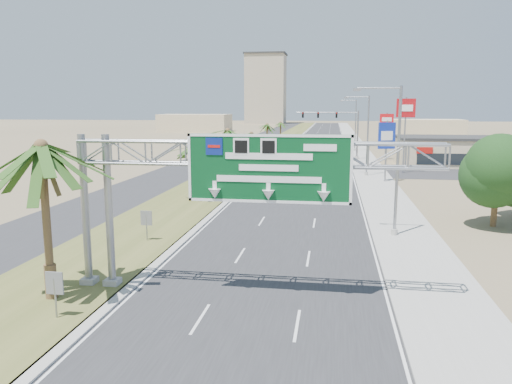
{
  "coord_description": "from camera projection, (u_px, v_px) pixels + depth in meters",
  "views": [
    {
      "loc": [
        3.23,
        -11.82,
        8.66
      ],
      "look_at": [
        -0.73,
        13.88,
        4.2
      ],
      "focal_mm": 35.0,
      "sensor_mm": 36.0,
      "label": 1
    }
  ],
  "objects": [
    {
      "name": "car_left_lane",
      "position": [
        260.0,
        183.0,
        52.01
      ],
      "size": [
        2.52,
        4.95,
        1.62
      ],
      "primitive_type": "imported",
      "rotation": [
        0.0,
        0.0,
        -0.13
      ],
      "color": "black",
      "rests_on": "ground"
    },
    {
      "name": "palm_row_b",
      "position": [
        191.0,
        149.0,
        45.24
      ],
      "size": [
        3.99,
        3.99,
        5.95
      ],
      "color": "brown",
      "rests_on": "ground"
    },
    {
      "name": "palm_row_e",
      "position": [
        267.0,
        125.0,
        96.83
      ],
      "size": [
        3.99,
        3.99,
        6.15
      ],
      "color": "brown",
      "rests_on": "ground"
    },
    {
      "name": "opposing_road",
      "position": [
        250.0,
        142.0,
        123.17
      ],
      "size": [
        8.0,
        300.0,
        0.02
      ],
      "primitive_type": "cube",
      "color": "#28282B",
      "rests_on": "ground"
    },
    {
      "name": "sign_gantry",
      "position": [
        235.0,
        166.0,
        22.27
      ],
      "size": [
        16.75,
        1.24,
        7.5
      ],
      "color": "gray",
      "rests_on": "ground"
    },
    {
      "name": "car_mid_lane",
      "position": [
        320.0,
        164.0,
        69.69
      ],
      "size": [
        1.76,
        4.8,
        1.57
      ],
      "primitive_type": "imported",
      "rotation": [
        0.0,
        0.0,
        -0.02
      ],
      "color": "maroon",
      "rests_on": "ground"
    },
    {
      "name": "pole_sign_red_near",
      "position": [
        406.0,
        113.0,
        64.52
      ],
      "size": [
        2.42,
        0.65,
        9.88
      ],
      "color": "gray",
      "rests_on": "ground"
    },
    {
      "name": "tower_distant",
      "position": [
        266.0,
        89.0,
        258.84
      ],
      "size": [
        20.0,
        16.0,
        35.0
      ],
      "primitive_type": "cube",
      "color": "tan",
      "rests_on": "ground"
    },
    {
      "name": "pole_sign_blue",
      "position": [
        387.0,
        138.0,
        57.01
      ],
      "size": [
        1.98,
        0.95,
        7.08
      ],
      "color": "gray",
      "rests_on": "ground"
    },
    {
      "name": "palm_row_d",
      "position": [
        251.0,
        134.0,
        78.44
      ],
      "size": [
        3.99,
        3.99,
        5.45
      ],
      "color": "brown",
      "rests_on": "ground"
    },
    {
      "name": "pole_sign_red_far",
      "position": [
        387.0,
        123.0,
        81.33
      ],
      "size": [
        2.22,
        0.57,
        7.71
      ],
      "color": "gray",
      "rests_on": "ground"
    },
    {
      "name": "car_right_lane",
      "position": [
        330.0,
        157.0,
        78.47
      ],
      "size": [
        2.87,
        5.98,
        1.64
      ],
      "primitive_type": "imported",
      "rotation": [
        0.0,
        0.0,
        0.02
      ],
      "color": "gray",
      "rests_on": "ground"
    },
    {
      "name": "oak_near",
      "position": [
        498.0,
        165.0,
        35.78
      ],
      "size": [
        4.5,
        4.5,
        6.8
      ],
      "color": "brown",
      "rests_on": "ground"
    },
    {
      "name": "road",
      "position": [
        319.0,
        143.0,
        120.62
      ],
      "size": [
        12.0,
        300.0,
        0.02
      ],
      "primitive_type": "cube",
      "color": "#28282B",
      "rests_on": "ground"
    },
    {
      "name": "median_grass",
      "position": [
        278.0,
        142.0,
        122.11
      ],
      "size": [
        7.0,
        300.0,
        0.12
      ],
      "primitive_type": "cube",
      "color": "#4D5425",
      "rests_on": "ground"
    },
    {
      "name": "median_signback_a",
      "position": [
        55.0,
        287.0,
        20.24
      ],
      "size": [
        0.75,
        0.08,
        2.08
      ],
      "color": "gray",
      "rests_on": "ground"
    },
    {
      "name": "signal_mast",
      "position": [
        345.0,
        130.0,
        81.98
      ],
      "size": [
        10.28,
        0.71,
        8.0
      ],
      "color": "gray",
      "rests_on": "ground"
    },
    {
      "name": "median_signback_b",
      "position": [
        146.0,
        220.0,
        32.03
      ],
      "size": [
        0.75,
        0.08,
        2.08
      ],
      "color": "gray",
      "rests_on": "ground"
    },
    {
      "name": "streetlight_mid",
      "position": [
        366.0,
        139.0,
        62.23
      ],
      "size": [
        3.27,
        0.44,
        10.0
      ],
      "color": "gray",
      "rests_on": "ground"
    },
    {
      "name": "streetlight_near",
      "position": [
        394.0,
        167.0,
        33.01
      ],
      "size": [
        3.27,
        0.44,
        10.0
      ],
      "color": "gray",
      "rests_on": "ground"
    },
    {
      "name": "palm_row_c",
      "position": [
        228.0,
        132.0,
        60.69
      ],
      "size": [
        3.99,
        3.99,
        6.75
      ],
      "color": "brown",
      "rests_on": "ground"
    },
    {
      "name": "store_building",
      "position": [
        460.0,
        152.0,
        74.12
      ],
      "size": [
        18.0,
        10.0,
        4.0
      ],
      "primitive_type": "cube",
      "color": "#CEB68B",
      "rests_on": "ground"
    },
    {
      "name": "building_distant_right",
      "position": [
        426.0,
        128.0,
        144.91
      ],
      "size": [
        20.0,
        12.0,
        5.0
      ],
      "primitive_type": "cube",
      "color": "#CEB68B",
      "rests_on": "ground"
    },
    {
      "name": "palm_near",
      "position": [
        41.0,
        147.0,
        21.47
      ],
      "size": [
        5.7,
        5.7,
        8.35
      ],
      "color": "brown",
      "rests_on": "ground"
    },
    {
      "name": "car_far",
      "position": [
        306.0,
        150.0,
        93.23
      ],
      "size": [
        2.38,
        4.98,
        1.4
      ],
      "primitive_type": "imported",
      "rotation": [
        0.0,
        0.0,
        -0.09
      ],
      "color": "black",
      "rests_on": "ground"
    },
    {
      "name": "streetlight_far",
      "position": [
        354.0,
        127.0,
        97.3
      ],
      "size": [
        3.27,
        0.44,
        10.0
      ],
      "color": "gray",
      "rests_on": "ground"
    },
    {
      "name": "palm_row_f",
      "position": [
        281.0,
        123.0,
        121.25
      ],
      "size": [
        3.99,
        3.99,
        5.75
      ],
      "color": "brown",
      "rests_on": "ground"
    },
    {
      "name": "sidewalk_right",
      "position": [
        355.0,
        143.0,
        119.33
      ],
      "size": [
        4.0,
        300.0,
        0.1
      ],
      "primitive_type": "cube",
      "color": "#9E9B93",
      "rests_on": "ground"
    },
    {
      "name": "building_distant_left",
      "position": [
        195.0,
        123.0,
        175.57
      ],
      "size": [
        24.0,
        14.0,
        6.0
      ],
      "primitive_type": "cube",
      "color": "#CEB68B",
      "rests_on": "ground"
    }
  ]
}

